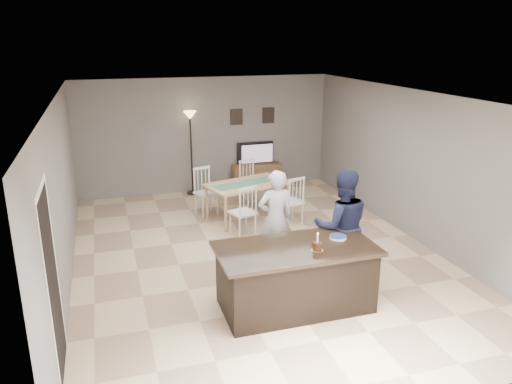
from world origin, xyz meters
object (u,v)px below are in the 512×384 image
object	(u,v)px
tv_console	(257,176)
birthday_cake	(317,246)
dining_table	(247,189)
television	(256,153)
woman	(275,219)
kitchen_island	(295,277)
man	(342,226)
plate_stack	(338,237)
floor_lamp	(191,130)

from	to	relation	value
tv_console	birthday_cake	bearing A→B (deg)	-99.65
tv_console	dining_table	xyz separation A→B (m)	(-0.85, -2.03, 0.33)
television	woman	world-z (taller)	woman
woman	dining_table	bearing A→B (deg)	-93.27
kitchen_island	birthday_cake	bearing A→B (deg)	-40.14
kitchen_island	dining_table	distance (m)	3.57
television	woman	size ratio (longest dim) A/B	0.57
television	man	bearing A→B (deg)	87.19
kitchen_island	man	distance (m)	1.18
kitchen_island	tv_console	size ratio (longest dim) A/B	1.79
kitchen_island	man	bearing A→B (deg)	30.07
birthday_cake	plate_stack	size ratio (longest dim) A/B	1.03
television	woman	distance (m)	4.41
birthday_cake	floor_lamp	size ratio (longest dim) A/B	0.13
plate_stack	television	bearing A→B (deg)	84.47
tv_console	woman	size ratio (longest dim) A/B	0.75
kitchen_island	television	size ratio (longest dim) A/B	2.35
man	birthday_cake	world-z (taller)	man
television	kitchen_island	bearing A→B (deg)	77.99
tv_console	birthday_cake	xyz separation A→B (m)	(-0.98, -5.76, 0.66)
man	floor_lamp	bearing A→B (deg)	-60.96
woman	floor_lamp	distance (m)	4.34
television	man	size ratio (longest dim) A/B	0.52
woman	dining_table	world-z (taller)	woman
birthday_cake	dining_table	xyz separation A→B (m)	(0.13, 3.73, -0.33)
plate_stack	floor_lamp	world-z (taller)	floor_lamp
kitchen_island	man	world-z (taller)	man
birthday_cake	man	bearing A→B (deg)	45.29
man	birthday_cake	size ratio (longest dim) A/B	7.02
television	plate_stack	distance (m)	5.57
woman	plate_stack	world-z (taller)	woman
man	dining_table	bearing A→B (deg)	-64.72
plate_stack	tv_console	bearing A→B (deg)	84.40
woman	floor_lamp	world-z (taller)	floor_lamp
man	television	bearing A→B (deg)	-78.78
birthday_cake	floor_lamp	distance (m)	5.84
dining_table	floor_lamp	xyz separation A→B (m)	(-0.76, 2.05, 0.89)
television	plate_stack	size ratio (longest dim) A/B	3.78
plate_stack	dining_table	size ratio (longest dim) A/B	0.11
dining_table	birthday_cake	bearing A→B (deg)	-108.47
tv_console	dining_table	world-z (taller)	dining_table
floor_lamp	woman	bearing A→B (deg)	-82.14
kitchen_island	dining_table	size ratio (longest dim) A/B	0.98
kitchen_island	floor_lamp	world-z (taller)	floor_lamp
television	man	xyz separation A→B (m)	(-0.25, -5.09, 0.01)
woman	birthday_cake	size ratio (longest dim) A/B	6.41
kitchen_island	birthday_cake	world-z (taller)	birthday_cake
floor_lamp	plate_stack	bearing A→B (deg)	-79.01
kitchen_island	man	size ratio (longest dim) A/B	1.22
television	man	world-z (taller)	man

